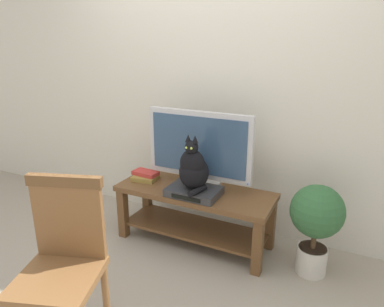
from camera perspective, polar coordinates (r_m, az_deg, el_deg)
The scene contains 9 objects.
ground_plane at distance 2.74m, azimuth -5.91°, elevation -19.02°, with size 12.00×12.00×0.00m, color gray.
back_wall at distance 3.09m, azimuth 3.34°, elevation 13.38°, with size 7.00×0.12×2.80m, color beige.
tv_stand at distance 2.94m, azimuth 0.44°, elevation -8.50°, with size 1.29×0.48×0.48m.
tv at distance 2.82m, azimuth 1.15°, elevation 0.98°, with size 0.89×0.20×0.64m.
media_box at distance 2.77m, azimuth 0.31°, elevation -6.18°, with size 0.41×0.28×0.06m.
cat at distance 2.69m, azimuth 0.23°, elevation -2.48°, with size 0.23×0.29×0.44m.
wooden_chair at distance 2.03m, azimuth -20.20°, elevation -15.34°, with size 0.52×0.52×0.98m.
book_stack at distance 3.09m, azimuth -7.57°, elevation -3.60°, with size 0.23×0.21×0.07m.
potted_plant at distance 2.68m, azimuth 19.54°, elevation -10.07°, with size 0.38×0.38×0.69m.
Camera 1 is at (1.20, -1.84, 1.65)m, focal length 32.82 mm.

